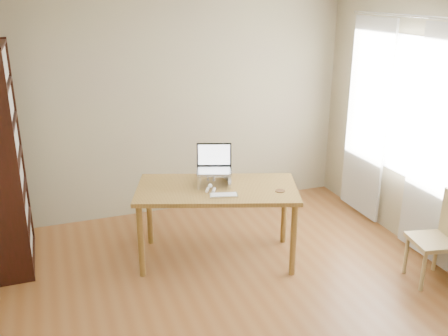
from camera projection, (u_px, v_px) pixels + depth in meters
room at (259, 163)px, 3.70m from camera, size 4.04×4.54×2.64m
bookshelf at (4, 159)px, 4.56m from camera, size 0.30×0.90×2.10m
curtains at (399, 130)px, 5.04m from camera, size 0.03×1.90×2.25m
desk at (217, 196)px, 4.74m from camera, size 1.68×1.20×0.75m
laptop_stand at (214, 176)px, 4.75m from camera, size 0.32×0.25×0.13m
laptop at (212, 164)px, 4.77m from camera, size 0.39×0.38×0.24m
keyboard at (224, 195)px, 4.51m from camera, size 0.27×0.17×0.02m
coaster at (280, 191)px, 4.62m from camera, size 0.09×0.09×0.01m
cat at (212, 178)px, 4.78m from camera, size 0.23×0.47×0.14m
chair at (440, 235)px, 4.45m from camera, size 0.43×0.43×0.84m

